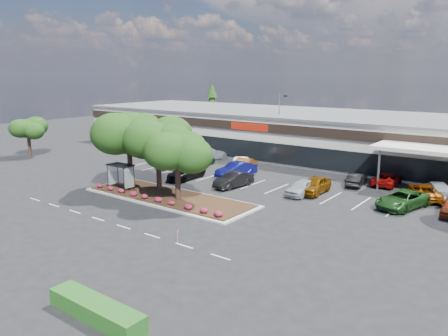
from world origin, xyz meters
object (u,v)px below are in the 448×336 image
Objects in this scene: light_pole at (279,131)px; car_1 at (182,162)px; survey_stake at (177,235)px; car_0 at (172,162)px.

light_pole is 14.79m from car_1.
survey_stake is (10.25, -32.01, -3.36)m from light_pole.
light_pole is at bearing 60.04° from car_0.
car_0 is 0.96× the size of car_1.
survey_stake is at bearing -44.95° from car_0.
light_pole reaches higher than survey_stake.
car_0 reaches higher than survey_stake.
car_1 is (-7.03, -12.59, -3.28)m from light_pole.
survey_stake is at bearing -66.49° from car_1.
car_1 is at bearing -119.19° from light_pole.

